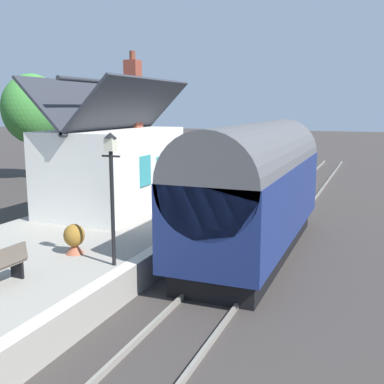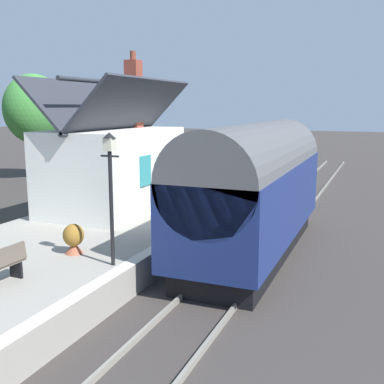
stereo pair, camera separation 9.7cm
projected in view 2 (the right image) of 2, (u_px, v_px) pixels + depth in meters
name	position (u px, v px, depth m)	size (l,w,h in m)	color
ground_plane	(242.00, 238.00, 17.49)	(160.00, 160.00, 0.00)	#383330
platform	(143.00, 217.00, 18.97)	(32.00, 6.34, 0.84)	gray
platform_edge_coping	(212.00, 213.00, 17.78)	(32.00, 0.36, 0.02)	beige
rail_near	(285.00, 240.00, 16.88)	(52.00, 0.08, 0.14)	gray
rail_far	(246.00, 236.00, 17.42)	(52.00, 0.08, 0.14)	gray
train	(255.00, 188.00, 15.20)	(9.66, 2.73, 4.32)	black
station_building	(114.00, 165.00, 18.21)	(6.30, 3.71, 6.20)	white
bench_platform_end	(235.00, 168.00, 27.10)	(1.41, 0.46, 0.88)	brown
planter_bench_left	(231.00, 183.00, 22.43)	(0.43, 0.43, 0.65)	black
planter_under_sign	(220.00, 170.00, 27.58)	(1.03, 0.32, 0.65)	gray
planter_edge_far	(173.00, 182.00, 22.96)	(0.37, 0.37, 0.64)	teal
planter_bench_right	(74.00, 239.00, 12.84)	(0.57, 0.57, 0.83)	#9E5138
planter_edge_near	(210.00, 188.00, 20.62)	(0.64, 0.64, 0.82)	#9E5138
lamp_post_platform	(110.00, 173.00, 11.54)	(0.32, 0.50, 3.37)	black
station_sign_board	(247.00, 160.00, 24.87)	(0.96, 0.06, 1.57)	black
tree_far_right	(34.00, 109.00, 30.85)	(4.23, 3.80, 6.93)	#4C3828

